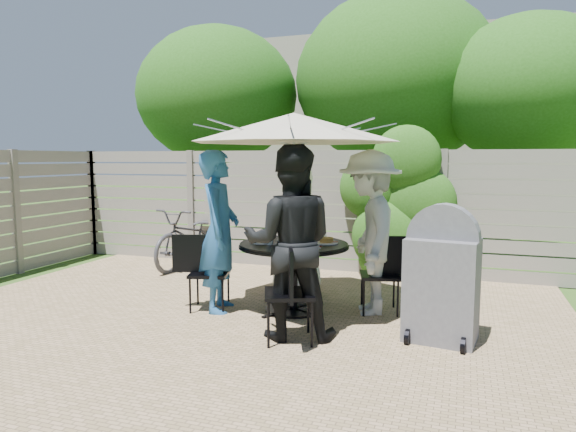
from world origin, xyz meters
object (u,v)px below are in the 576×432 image
(bicycle, at_px, (193,237))
(glass_left, at_px, (270,238))
(umbrella, at_px, (294,128))
(person_front, at_px, (290,243))
(bbq_grill, at_px, (442,280))
(plate_back, at_px, (295,236))
(person_left, at_px, (219,232))
(plate_right, at_px, (326,241))
(patio_table, at_px, (294,264))
(glass_front, at_px, (303,241))
(syrup_jug, at_px, (289,235))
(chair_back, at_px, (297,271))
(glass_back, at_px, (286,233))
(chair_left, at_px, (208,288))
(plate_extra, at_px, (310,246))
(person_back, at_px, (297,227))
(plate_front, at_px, (292,246))
(glass_right, at_px, (317,236))
(plate_left, at_px, (261,241))
(coffee_cup, at_px, (303,235))
(chair_right, at_px, (381,290))
(chair_front, at_px, (289,313))
(person_right, at_px, (369,233))

(bicycle, bearing_deg, glass_left, -36.73)
(umbrella, bearing_deg, person_front, -74.13)
(bbq_grill, bearing_deg, plate_back, 163.19)
(umbrella, distance_m, person_left, 1.41)
(bicycle, bearing_deg, plate_right, -25.83)
(patio_table, height_order, glass_front, glass_front)
(plate_back, distance_m, syrup_jug, 0.32)
(chair_back, relative_size, bbq_grill, 0.65)
(plate_right, bearing_deg, glass_back, 166.69)
(chair_left, relative_size, plate_extra, 3.62)
(person_back, height_order, plate_front, person_back)
(chair_back, bearing_deg, glass_front, -2.69)
(plate_back, xyz_separation_m, glass_back, (-0.07, -0.13, 0.05))
(glass_right, bearing_deg, plate_extra, -85.25)
(plate_back, relative_size, plate_extra, 1.08)
(plate_left, bearing_deg, plate_front, -29.13)
(coffee_cup, bearing_deg, chair_right, 1.57)
(chair_back, distance_m, plate_front, 1.44)
(person_back, relative_size, syrup_jug, 10.59)
(plate_right, bearing_deg, person_back, 129.32)
(plate_left, bearing_deg, chair_right, 15.85)
(umbrella, xyz_separation_m, person_left, (-0.80, -0.23, -1.14))
(chair_front, relative_size, glass_left, 6.74)
(glass_back, height_order, bbq_grill, bbq_grill)
(chair_front, xyz_separation_m, chair_right, (0.66, 1.19, -0.02))
(patio_table, xyz_separation_m, person_right, (0.80, 0.23, 0.36))
(syrup_jug, bearing_deg, chair_back, 102.24)
(chair_right, relative_size, syrup_jug, 5.46)
(umbrella, relative_size, plate_left, 10.80)
(plate_extra, xyz_separation_m, bicycle, (-2.52, 2.01, -0.33))
(glass_right, bearing_deg, person_back, 125.57)
(coffee_cup, height_order, bicycle, bicycle)
(person_right, relative_size, plate_back, 6.97)
(chair_left, xyz_separation_m, bbq_grill, (2.53, -0.17, 0.33))
(person_back, xyz_separation_m, plate_left, (-0.12, -0.90, -0.04))
(glass_front, bearing_deg, plate_front, -120.38)
(glass_right, bearing_deg, plate_left, -154.52)
(glass_front, bearing_deg, chair_left, -177.77)
(umbrella, relative_size, glass_left, 20.07)
(person_left, distance_m, bicycle, 2.52)
(chair_back, height_order, glass_front, glass_front)
(plate_left, bearing_deg, person_front, -50.68)
(plate_left, distance_m, glass_right, 0.63)
(coffee_cup, bearing_deg, glass_back, -175.07)
(plate_left, bearing_deg, syrup_jug, 25.34)
(chair_left, height_order, glass_back, glass_back)
(chair_left, distance_m, coffee_cup, 1.23)
(glass_right, bearing_deg, syrup_jug, -154.38)
(plate_extra, bearing_deg, coffee_cup, 114.62)
(person_left, xyz_separation_m, plate_right, (1.14, 0.33, -0.10))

